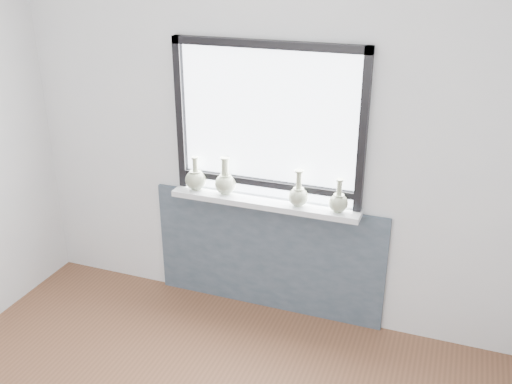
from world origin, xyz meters
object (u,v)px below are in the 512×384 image
(vase_b, at_px, (225,182))
(windowsill, at_px, (264,202))
(vase_c, at_px, (298,195))
(vase_d, at_px, (339,202))
(vase_a, at_px, (196,179))

(vase_b, bearing_deg, windowsill, -1.99)
(windowsill, height_order, vase_c, vase_c)
(vase_b, relative_size, vase_d, 1.18)
(windowsill, height_order, vase_b, vase_b)
(windowsill, bearing_deg, vase_d, -1.28)
(windowsill, height_order, vase_a, vase_a)
(vase_c, xyz_separation_m, vase_d, (0.27, 0.00, -0.01))
(vase_a, xyz_separation_m, vase_c, (0.76, -0.02, -0.00))
(vase_a, height_order, vase_c, vase_c)
(windowsill, distance_m, vase_c, 0.26)
(windowsill, distance_m, vase_d, 0.52)
(windowsill, relative_size, vase_c, 5.28)
(windowsill, relative_size, vase_d, 5.88)
(vase_a, relative_size, vase_d, 1.07)
(vase_a, relative_size, vase_b, 0.91)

